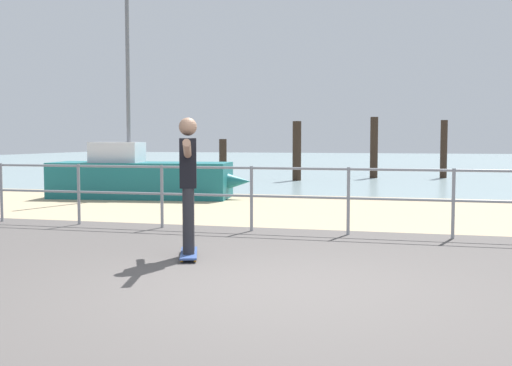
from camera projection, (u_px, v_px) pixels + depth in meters
name	position (u px, v px, depth m)	size (l,w,h in m)	color
ground_plane	(243.00, 318.00, 5.14)	(24.00, 10.00, 0.04)	#514C49
beach_strip	(348.00, 211.00, 12.86)	(24.00, 6.00, 0.04)	tan
sea_surface	(395.00, 162.00, 39.90)	(72.00, 50.00, 0.04)	#849EA3
railing_fence	(162.00, 187.00, 10.20)	(12.24, 0.05, 1.05)	gray
sailboat	(147.00, 178.00, 15.42)	(5.05, 1.93, 4.87)	#19666B
skateboard	(189.00, 254.00, 7.65)	(0.46, 0.82, 0.08)	#334C8C
skateboarder	(188.00, 177.00, 7.59)	(0.57, 1.39, 1.65)	#26262B
groyne_post_0	(223.00, 160.00, 21.98)	(0.27, 0.27, 1.48)	#332319
groyne_post_1	(297.00, 151.00, 21.93)	(0.31, 0.31, 2.11)	#332319
groyne_post_2	(374.00, 148.00, 23.33)	(0.29, 0.29, 2.30)	#332319
groyne_post_3	(444.00, 149.00, 23.33)	(0.25, 0.25, 2.19)	#332319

